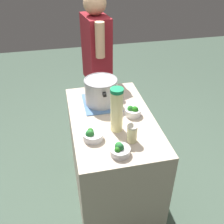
{
  "coord_description": "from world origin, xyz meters",
  "views": [
    {
      "loc": [
        -1.56,
        0.34,
        2.03
      ],
      "look_at": [
        0.0,
        0.0,
        0.95
      ],
      "focal_mm": 42.12,
      "sensor_mm": 36.0,
      "label": 1
    }
  ],
  "objects_px": {
    "broccoli_bowl_back": "(120,150)",
    "broccoli_bowl_front": "(133,111)",
    "lemonade_pitcher": "(116,110)",
    "person_cook": "(97,72)",
    "broccoli_bowl_center": "(92,135)",
    "mason_jar": "(132,133)",
    "cooking_pot": "(101,91)"
  },
  "relations": [
    {
      "from": "broccoli_bowl_back",
      "to": "broccoli_bowl_front",
      "type": "bearing_deg",
      "value": -26.86
    },
    {
      "from": "lemonade_pitcher",
      "to": "person_cook",
      "type": "bearing_deg",
      "value": -1.58
    },
    {
      "from": "lemonade_pitcher",
      "to": "broccoli_bowl_center",
      "type": "height_order",
      "value": "lemonade_pitcher"
    },
    {
      "from": "broccoli_bowl_back",
      "to": "lemonade_pitcher",
      "type": "bearing_deg",
      "value": -7.52
    },
    {
      "from": "person_cook",
      "to": "broccoli_bowl_back",
      "type": "bearing_deg",
      "value": 177.15
    },
    {
      "from": "broccoli_bowl_front",
      "to": "broccoli_bowl_back",
      "type": "distance_m",
      "value": 0.44
    },
    {
      "from": "mason_jar",
      "to": "broccoli_bowl_back",
      "type": "bearing_deg",
      "value": 133.28
    },
    {
      "from": "mason_jar",
      "to": "broccoli_bowl_front",
      "type": "xyz_separation_m",
      "value": [
        0.29,
        -0.09,
        -0.03
      ]
    },
    {
      "from": "cooking_pot",
      "to": "lemonade_pitcher",
      "type": "bearing_deg",
      "value": -174.36
    },
    {
      "from": "lemonade_pitcher",
      "to": "broccoli_bowl_center",
      "type": "xyz_separation_m",
      "value": [
        -0.07,
        0.18,
        -0.13
      ]
    },
    {
      "from": "cooking_pot",
      "to": "broccoli_bowl_back",
      "type": "relative_size",
      "value": 2.59
    },
    {
      "from": "cooking_pot",
      "to": "broccoli_bowl_center",
      "type": "xyz_separation_m",
      "value": [
        -0.43,
        0.14,
        -0.08
      ]
    },
    {
      "from": "cooking_pot",
      "to": "broccoli_bowl_front",
      "type": "height_order",
      "value": "cooking_pot"
    },
    {
      "from": "broccoli_bowl_back",
      "to": "person_cook",
      "type": "relative_size",
      "value": 0.08
    },
    {
      "from": "lemonade_pitcher",
      "to": "mason_jar",
      "type": "bearing_deg",
      "value": -152.81
    },
    {
      "from": "cooking_pot",
      "to": "broccoli_bowl_center",
      "type": "distance_m",
      "value": 0.46
    },
    {
      "from": "broccoli_bowl_center",
      "to": "lemonade_pitcher",
      "type": "bearing_deg",
      "value": -68.92
    },
    {
      "from": "lemonade_pitcher",
      "to": "mason_jar",
      "type": "relative_size",
      "value": 2.6
    },
    {
      "from": "cooking_pot",
      "to": "mason_jar",
      "type": "relative_size",
      "value": 2.67
    },
    {
      "from": "broccoli_bowl_front",
      "to": "lemonade_pitcher",
      "type": "bearing_deg",
      "value": 131.18
    },
    {
      "from": "mason_jar",
      "to": "broccoli_bowl_front",
      "type": "height_order",
      "value": "mason_jar"
    },
    {
      "from": "lemonade_pitcher",
      "to": "broccoli_bowl_back",
      "type": "height_order",
      "value": "lemonade_pitcher"
    },
    {
      "from": "broccoli_bowl_back",
      "to": "broccoli_bowl_center",
      "type": "bearing_deg",
      "value": 38.99
    },
    {
      "from": "broccoli_bowl_front",
      "to": "broccoli_bowl_center",
      "type": "relative_size",
      "value": 0.9
    },
    {
      "from": "mason_jar",
      "to": "broccoli_bowl_back",
      "type": "xyz_separation_m",
      "value": [
        -0.1,
        0.11,
        -0.03
      ]
    },
    {
      "from": "broccoli_bowl_back",
      "to": "person_cook",
      "type": "distance_m",
      "value": 1.16
    },
    {
      "from": "mason_jar",
      "to": "broccoli_bowl_center",
      "type": "distance_m",
      "value": 0.26
    },
    {
      "from": "broccoli_bowl_front",
      "to": "broccoli_bowl_center",
      "type": "bearing_deg",
      "value": 121.89
    },
    {
      "from": "broccoli_bowl_center",
      "to": "person_cook",
      "type": "distance_m",
      "value": 1.0
    },
    {
      "from": "cooking_pot",
      "to": "mason_jar",
      "type": "height_order",
      "value": "cooking_pot"
    },
    {
      "from": "cooking_pot",
      "to": "broccoli_bowl_front",
      "type": "xyz_separation_m",
      "value": [
        -0.22,
        -0.2,
        -0.08
      ]
    },
    {
      "from": "lemonade_pitcher",
      "to": "broccoli_bowl_center",
      "type": "bearing_deg",
      "value": 111.08
    }
  ]
}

